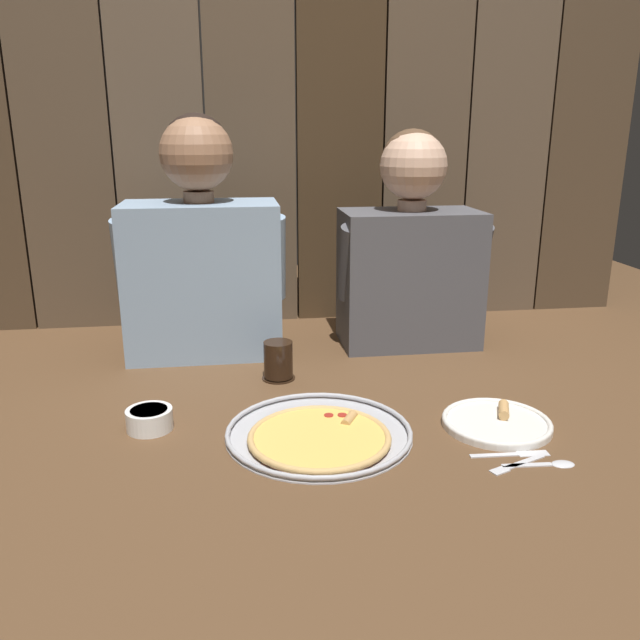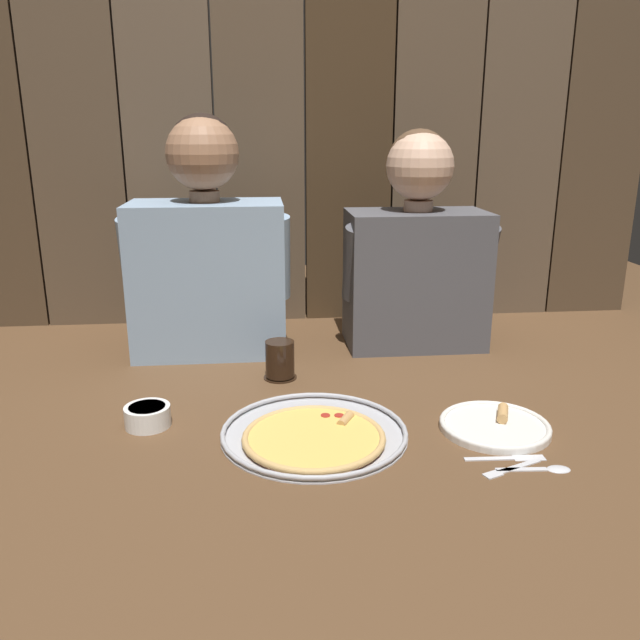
{
  "view_description": "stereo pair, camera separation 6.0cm",
  "coord_description": "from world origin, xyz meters",
  "px_view_note": "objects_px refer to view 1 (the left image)",
  "views": [
    {
      "loc": [
        -0.21,
        -1.3,
        0.6
      ],
      "look_at": [
        -0.01,
        0.1,
        0.18
      ],
      "focal_mm": 35.99,
      "sensor_mm": 36.0,
      "label": 1
    },
    {
      "loc": [
        -0.15,
        -1.31,
        0.6
      ],
      "look_at": [
        -0.01,
        0.1,
        0.18
      ],
      "focal_mm": 35.99,
      "sensor_mm": 36.0,
      "label": 2
    }
  ],
  "objects_px": {
    "dinner_plate": "(497,422)",
    "diner_left": "(202,251)",
    "pizza_tray": "(319,434)",
    "dipping_bowl": "(149,418)",
    "drinking_glass": "(278,361)",
    "diner_right": "(410,251)"
  },
  "relations": [
    {
      "from": "dinner_plate",
      "to": "diner_left",
      "type": "distance_m",
      "value": 0.89
    },
    {
      "from": "pizza_tray",
      "to": "dinner_plate",
      "type": "bearing_deg",
      "value": 0.85
    },
    {
      "from": "pizza_tray",
      "to": "diner_left",
      "type": "relative_size",
      "value": 0.59
    },
    {
      "from": "pizza_tray",
      "to": "dipping_bowl",
      "type": "xyz_separation_m",
      "value": [
        -0.34,
        0.09,
        0.01
      ]
    },
    {
      "from": "dinner_plate",
      "to": "dipping_bowl",
      "type": "bearing_deg",
      "value": 173.13
    },
    {
      "from": "drinking_glass",
      "to": "diner_left",
      "type": "relative_size",
      "value": 0.15
    },
    {
      "from": "drinking_glass",
      "to": "diner_left",
      "type": "xyz_separation_m",
      "value": [
        -0.19,
        0.24,
        0.24
      ]
    },
    {
      "from": "dipping_bowl",
      "to": "diner_left",
      "type": "relative_size",
      "value": 0.15
    },
    {
      "from": "diner_left",
      "to": "diner_right",
      "type": "height_order",
      "value": "diner_left"
    },
    {
      "from": "dinner_plate",
      "to": "diner_left",
      "type": "height_order",
      "value": "diner_left"
    },
    {
      "from": "dinner_plate",
      "to": "drinking_glass",
      "type": "bearing_deg",
      "value": 142.53
    },
    {
      "from": "drinking_glass",
      "to": "dipping_bowl",
      "type": "relative_size",
      "value": 1.01
    },
    {
      "from": "dinner_plate",
      "to": "pizza_tray",
      "type": "bearing_deg",
      "value": -179.15
    },
    {
      "from": "dinner_plate",
      "to": "diner_right",
      "type": "distance_m",
      "value": 0.63
    },
    {
      "from": "pizza_tray",
      "to": "diner_right",
      "type": "relative_size",
      "value": 0.63
    },
    {
      "from": "dinner_plate",
      "to": "diner_right",
      "type": "bearing_deg",
      "value": 93.93
    },
    {
      "from": "pizza_tray",
      "to": "diner_left",
      "type": "distance_m",
      "value": 0.68
    },
    {
      "from": "dinner_plate",
      "to": "drinking_glass",
      "type": "height_order",
      "value": "drinking_glass"
    },
    {
      "from": "pizza_tray",
      "to": "drinking_glass",
      "type": "bearing_deg",
      "value": 99.51
    },
    {
      "from": "dipping_bowl",
      "to": "diner_right",
      "type": "relative_size",
      "value": 0.16
    },
    {
      "from": "dinner_plate",
      "to": "dipping_bowl",
      "type": "distance_m",
      "value": 0.73
    },
    {
      "from": "pizza_tray",
      "to": "drinking_glass",
      "type": "height_order",
      "value": "drinking_glass"
    }
  ]
}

